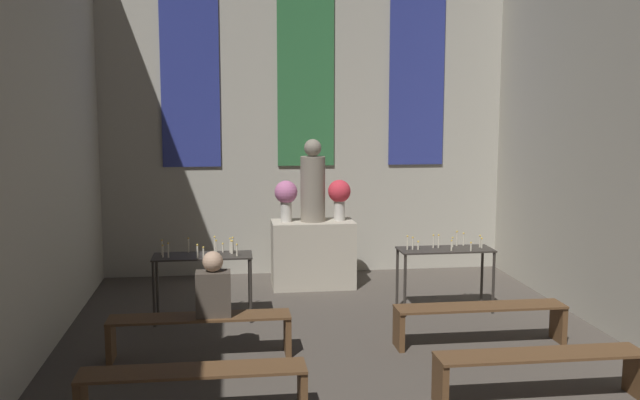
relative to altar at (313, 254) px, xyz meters
The scene contains 12 objects.
wall_back 2.40m from the altar, 90.00° to the left, with size 6.45×0.16×5.29m.
altar is the anchor object (origin of this frame).
statue 1.02m from the altar, ahead, with size 0.35×0.35×1.18m.
flower_vase_left 0.94m from the altar, behind, with size 0.33×0.33×0.59m.
flower_vase_right 0.94m from the altar, ahead, with size 0.33×0.33×0.59m.
candle_rack_left 2.11m from the altar, 136.63° to the right, with size 1.20×0.47×1.01m.
candle_rack_right 2.11m from the altar, 43.21° to the right, with size 1.20×0.47×1.01m.
pew_third_left 4.55m from the altar, 109.48° to the right, with size 1.88×0.36×0.44m.
pew_third_right 4.55m from the altar, 70.52° to the right, with size 1.88×0.36×0.44m.
pew_back_left 3.16m from the altar, 118.75° to the right, with size 1.88×0.36×0.44m.
pew_back_right 3.16m from the altar, 61.25° to the right, with size 1.88×0.36×0.44m.
person_seated 3.10m from the altar, 116.42° to the right, with size 0.36×0.24×0.68m.
Camera 1 is at (-1.20, -0.85, 2.62)m, focal length 40.00 mm.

